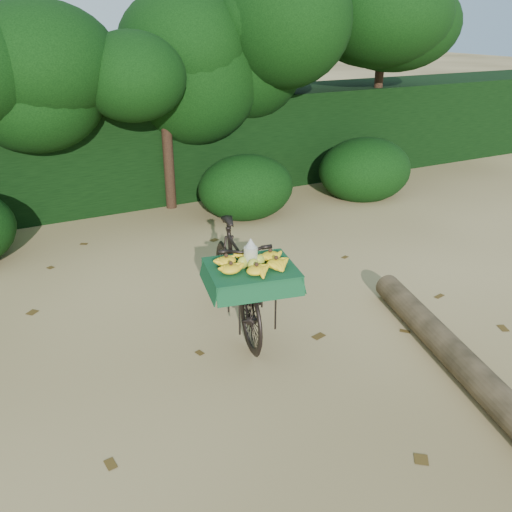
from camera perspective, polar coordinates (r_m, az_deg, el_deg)
ground at (r=5.36m, az=5.13°, el=-12.11°), size 80.00×80.00×0.00m
vendor_bicycle at (r=5.80m, az=-2.05°, el=-2.16°), size 1.03×2.00×1.16m
fallen_log at (r=5.35m, az=22.77°, el=-12.32°), size 1.29×3.91×0.29m
hedge_backdrop at (r=10.45m, az=-13.64°, el=10.83°), size 26.00×1.80×1.80m
tree_row at (r=9.36m, az=-17.00°, el=15.89°), size 14.50×2.00×4.00m
bush_clumps at (r=8.85m, az=-6.91°, el=6.00°), size 8.80×1.70×0.90m
leaf_litter at (r=5.82m, az=1.70°, el=-8.76°), size 7.00×7.30×0.01m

